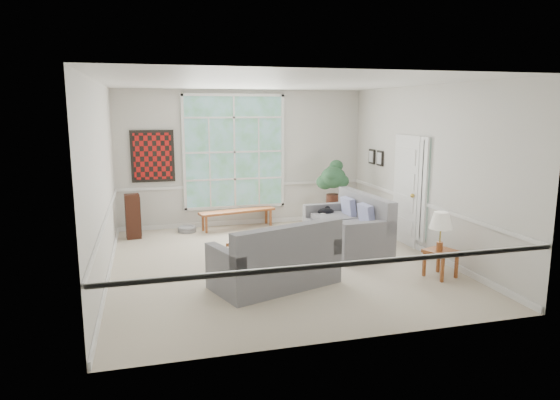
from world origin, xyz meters
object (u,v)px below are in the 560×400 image
at_px(loveseat_front, 274,253).
at_px(side_table, 440,263).
at_px(loveseat_right, 346,223).
at_px(end_table, 333,216).
at_px(coffee_table, 260,251).

xyz_separation_m(loveseat_front, side_table, (2.59, -0.32, -0.27)).
bearing_deg(loveseat_right, end_table, 72.42).
bearing_deg(loveseat_right, side_table, -69.30).
bearing_deg(side_table, end_table, 96.51).
height_order(loveseat_front, coffee_table, loveseat_front).
bearing_deg(end_table, loveseat_right, -103.75).
xyz_separation_m(coffee_table, side_table, (2.54, -1.48, 0.02)).
distance_m(end_table, side_table, 3.58).
bearing_deg(side_table, loveseat_front, 172.86).
relative_size(loveseat_right, loveseat_front, 1.05).
xyz_separation_m(end_table, side_table, (0.41, -3.56, -0.02)).
distance_m(coffee_table, end_table, 2.98).
bearing_deg(end_table, side_table, -83.49).
height_order(coffee_table, side_table, side_table).
xyz_separation_m(loveseat_front, coffee_table, (0.04, 1.15, -0.29)).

